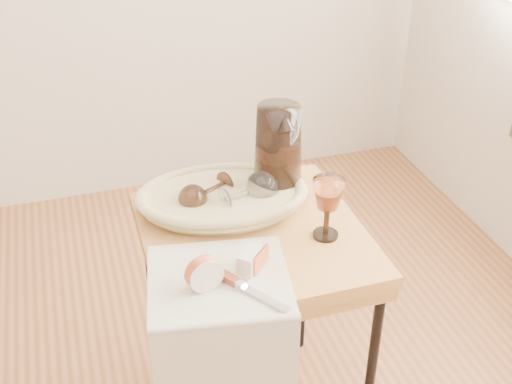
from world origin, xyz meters
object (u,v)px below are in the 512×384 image
object	(u,v)px
tea_towel	(219,280)
bread_basket	(222,200)
pitcher	(278,151)
table_knife	(244,286)
goblet_lying_b	(246,192)
goblet_lying_a	(207,192)
apple_half	(203,271)
side_table	(254,333)
wine_goblet	(327,209)

from	to	relation	value
tea_towel	bread_basket	size ratio (longest dim) A/B	0.80
pitcher	table_knife	distance (m)	0.40
goblet_lying_b	goblet_lying_a	bearing A→B (deg)	141.55
apple_half	goblet_lying_b	bearing A→B (deg)	43.97
side_table	table_knife	xyz separation A→B (m)	(-0.08, -0.20, 0.34)
table_knife	goblet_lying_a	bearing A→B (deg)	145.18
wine_goblet	apple_half	xyz separation A→B (m)	(-0.31, -0.09, -0.03)
goblet_lying_b	apple_half	size ratio (longest dim) A/B	1.63
bread_basket	wine_goblet	world-z (taller)	wine_goblet
apple_half	table_knife	world-z (taller)	apple_half
bread_basket	pitcher	bearing A→B (deg)	20.20
tea_towel	apple_half	world-z (taller)	apple_half
wine_goblet	apple_half	size ratio (longest dim) A/B	1.88
tea_towel	table_knife	world-z (taller)	table_knife
tea_towel	wine_goblet	size ratio (longest dim) A/B	1.95
goblet_lying_a	apple_half	bearing A→B (deg)	46.47
side_table	table_knife	bearing A→B (deg)	-112.37
pitcher	table_knife	bearing A→B (deg)	-120.82
bread_basket	table_knife	size ratio (longest dim) A/B	1.80
side_table	apple_half	distance (m)	0.43
pitcher	apple_half	distance (m)	0.41
bread_basket	side_table	bearing A→B (deg)	-59.51
goblet_lying_b	tea_towel	bearing A→B (deg)	-133.90
goblet_lying_b	table_knife	xyz separation A→B (m)	(-0.09, -0.29, -0.04)
bread_basket	goblet_lying_b	xyz separation A→B (m)	(0.06, -0.02, 0.03)
side_table	pitcher	size ratio (longest dim) A/B	2.31
wine_goblet	pitcher	bearing A→B (deg)	102.20
pitcher	table_knife	world-z (taller)	pitcher
tea_towel	goblet_lying_b	world-z (taller)	goblet_lying_b
bread_basket	goblet_lying_a	xyz separation A→B (m)	(-0.03, 0.02, 0.02)
apple_half	tea_towel	bearing A→B (deg)	5.10
goblet_lying_a	wine_goblet	xyz separation A→B (m)	(0.23, -0.19, 0.03)
goblet_lying_a	apple_half	size ratio (longest dim) A/B	1.42
bread_basket	apple_half	distance (m)	0.29
tea_towel	table_knife	distance (m)	0.06
side_table	apple_half	world-z (taller)	apple_half
goblet_lying_a	pitcher	world-z (taller)	pitcher
goblet_lying_a	goblet_lying_b	distance (m)	0.10
tea_towel	wine_goblet	distance (m)	0.30
pitcher	wine_goblet	bearing A→B (deg)	-79.56
side_table	goblet_lying_b	size ratio (longest dim) A/B	4.92
bread_basket	wine_goblet	distance (m)	0.27
pitcher	table_knife	size ratio (longest dim) A/B	1.36
wine_goblet	table_knife	distance (m)	0.27
apple_half	table_knife	xyz separation A→B (m)	(0.08, -0.04, -0.03)
tea_towel	goblet_lying_b	distance (m)	0.28
bread_basket	wine_goblet	xyz separation A→B (m)	(0.20, -0.18, 0.05)
goblet_lying_a	wine_goblet	distance (m)	0.30
pitcher	wine_goblet	xyz separation A→B (m)	(0.05, -0.21, -0.04)
goblet_lying_a	pitcher	xyz separation A→B (m)	(0.19, 0.01, 0.07)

